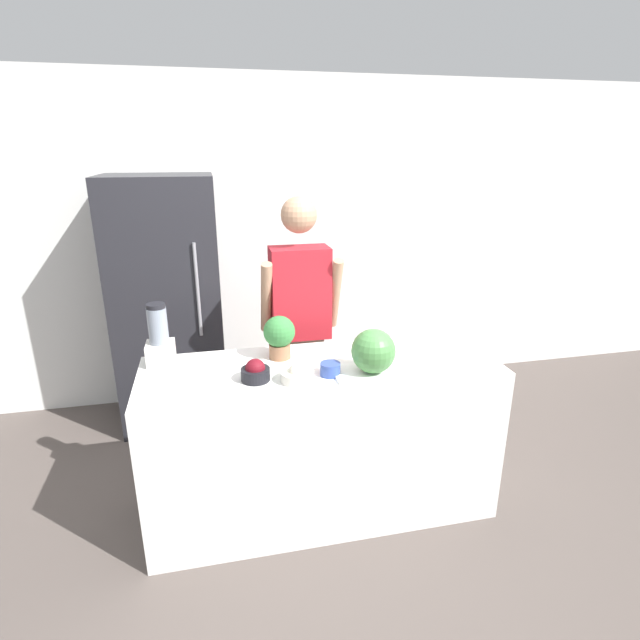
% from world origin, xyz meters
% --- Properties ---
extents(ground_plane, '(14.00, 14.00, 0.00)m').
position_xyz_m(ground_plane, '(0.00, 0.00, 0.00)').
color(ground_plane, '#564C47').
extents(wall_back, '(8.00, 0.06, 2.60)m').
position_xyz_m(wall_back, '(0.00, 2.00, 1.30)').
color(wall_back, white).
rests_on(wall_back, ground_plane).
extents(counter_island, '(1.95, 0.67, 0.93)m').
position_xyz_m(counter_island, '(0.00, 0.33, 0.46)').
color(counter_island, white).
rests_on(counter_island, ground_plane).
extents(refrigerator, '(0.77, 0.66, 1.88)m').
position_xyz_m(refrigerator, '(-0.88, 1.63, 0.94)').
color(refrigerator, '#232328').
rests_on(refrigerator, ground_plane).
extents(person, '(0.52, 0.28, 1.77)m').
position_xyz_m(person, '(0.01, 1.00, 0.93)').
color(person, gray).
rests_on(person, ground_plane).
extents(cutting_board, '(0.44, 0.22, 0.01)m').
position_xyz_m(cutting_board, '(0.25, 0.18, 0.93)').
color(cutting_board, white).
rests_on(cutting_board, counter_island).
extents(watermelon, '(0.23, 0.23, 0.23)m').
position_xyz_m(watermelon, '(0.24, 0.16, 1.06)').
color(watermelon, '#4C8C47').
rests_on(watermelon, cutting_board).
extents(bowl_cherries, '(0.15, 0.15, 0.12)m').
position_xyz_m(bowl_cherries, '(-0.37, 0.23, 0.97)').
color(bowl_cherries, black).
rests_on(bowl_cherries, counter_island).
extents(bowl_cream, '(0.17, 0.17, 0.10)m').
position_xyz_m(bowl_cream, '(-0.16, 0.17, 0.96)').
color(bowl_cream, white).
rests_on(bowl_cream, counter_island).
extents(bowl_small_blue, '(0.11, 0.11, 0.07)m').
position_xyz_m(bowl_small_blue, '(0.02, 0.20, 0.96)').
color(bowl_small_blue, '#334C9E').
rests_on(bowl_small_blue, counter_island).
extents(blender, '(0.15, 0.15, 0.34)m').
position_xyz_m(blender, '(-0.86, 0.55, 1.07)').
color(blender, silver).
rests_on(blender, counter_island).
extents(potted_plant, '(0.18, 0.18, 0.25)m').
position_xyz_m(potted_plant, '(-0.21, 0.48, 1.06)').
color(potted_plant, '#996647').
rests_on(potted_plant, counter_island).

